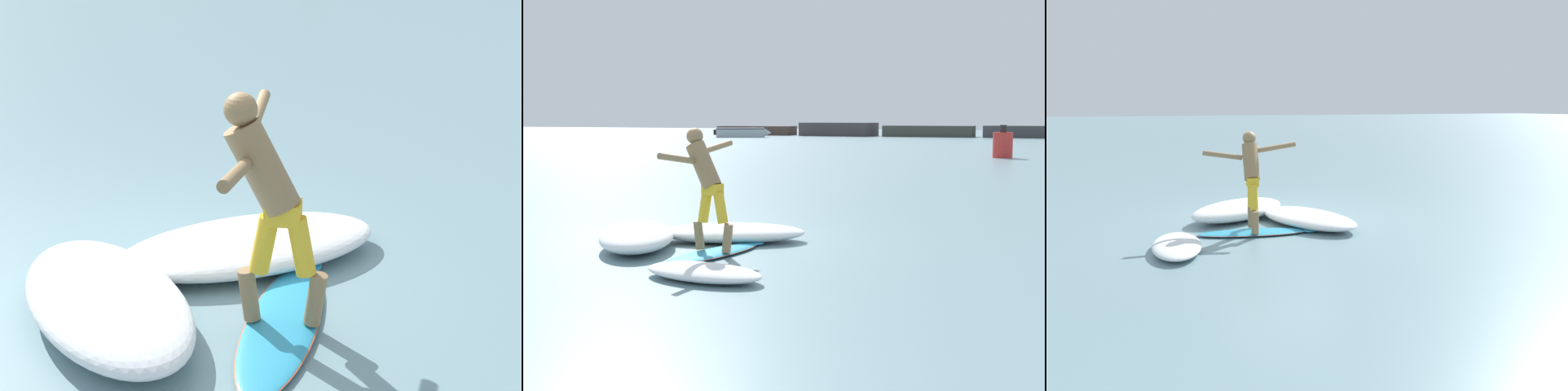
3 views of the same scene
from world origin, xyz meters
The scene contains 6 objects.
ground_plane centered at (0.00, 0.00, 0.00)m, with size 200.00×200.00×0.00m, color #71939B.
surfboard centered at (1.27, -0.92, 0.04)m, with size 0.93×2.23×0.21m.
surfer centered at (1.14, -0.95, 1.13)m, with size 0.79×1.70×1.78m.
wave_foam_at_tail centered at (1.91, -2.40, 0.10)m, with size 1.68×0.91×0.20m.
wave_foam_at_nose centered at (-0.07, -0.92, 0.19)m, with size 2.07×2.50×0.39m.
wave_foam_beside centered at (0.97, 0.21, 0.15)m, with size 2.60×1.93×0.29m.
Camera 3 is at (9.99, -3.24, 2.33)m, focal length 35.00 mm.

